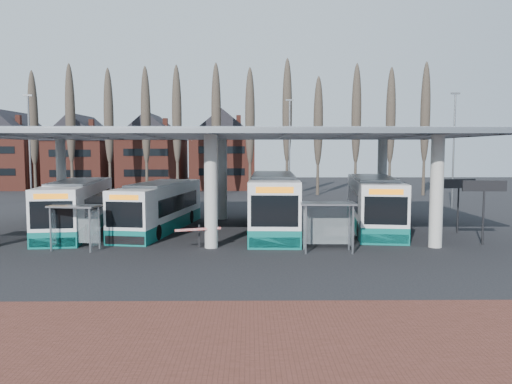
{
  "coord_description": "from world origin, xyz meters",
  "views": [
    {
      "loc": [
        2.08,
        -23.78,
        5.22
      ],
      "look_at": [
        2.44,
        7.0,
        2.6
      ],
      "focal_mm": 35.0,
      "sensor_mm": 36.0,
      "label": 1
    }
  ],
  "objects_px": {
    "bus_3": "(373,204)",
    "shelter_1": "(76,217)",
    "bus_0": "(78,207)",
    "shelter_2": "(328,216)",
    "bus_2": "(273,203)",
    "bus_1": "(160,207)"
  },
  "relations": [
    {
      "from": "bus_3",
      "to": "shelter_1",
      "type": "distance_m",
      "value": 18.7
    },
    {
      "from": "bus_0",
      "to": "shelter_2",
      "type": "bearing_deg",
      "value": -30.43
    },
    {
      "from": "bus_3",
      "to": "shelter_1",
      "type": "height_order",
      "value": "bus_3"
    },
    {
      "from": "bus_0",
      "to": "bus_3",
      "type": "height_order",
      "value": "bus_3"
    },
    {
      "from": "bus_2",
      "to": "shelter_2",
      "type": "xyz_separation_m",
      "value": [
        2.45,
        -7.1,
        0.11
      ]
    },
    {
      "from": "bus_1",
      "to": "bus_2",
      "type": "height_order",
      "value": "bus_2"
    },
    {
      "from": "bus_3",
      "to": "shelter_2",
      "type": "distance_m",
      "value": 8.85
    },
    {
      "from": "bus_3",
      "to": "bus_1",
      "type": "bearing_deg",
      "value": -169.38
    },
    {
      "from": "bus_2",
      "to": "shelter_2",
      "type": "bearing_deg",
      "value": -68.84
    },
    {
      "from": "shelter_1",
      "to": "bus_1",
      "type": "bearing_deg",
      "value": 73.55
    },
    {
      "from": "bus_1",
      "to": "shelter_1",
      "type": "distance_m",
      "value": 7.18
    },
    {
      "from": "bus_0",
      "to": "bus_3",
      "type": "bearing_deg",
      "value": -3.28
    },
    {
      "from": "bus_0",
      "to": "bus_1",
      "type": "relative_size",
      "value": 1.04
    },
    {
      "from": "shelter_2",
      "to": "bus_1",
      "type": "bearing_deg",
      "value": 145.6
    },
    {
      "from": "bus_0",
      "to": "shelter_2",
      "type": "relative_size",
      "value": 4.32
    },
    {
      "from": "bus_0",
      "to": "bus_2",
      "type": "xyz_separation_m",
      "value": [
        12.6,
        0.41,
        0.2
      ]
    },
    {
      "from": "bus_2",
      "to": "shelter_1",
      "type": "distance_m",
      "value": 12.4
    },
    {
      "from": "bus_1",
      "to": "bus_2",
      "type": "relative_size",
      "value": 0.86
    },
    {
      "from": "bus_0",
      "to": "bus_3",
      "type": "distance_m",
      "value": 19.33
    },
    {
      "from": "shelter_1",
      "to": "shelter_2",
      "type": "bearing_deg",
      "value": 7.36
    },
    {
      "from": "shelter_2",
      "to": "bus_2",
      "type": "bearing_deg",
      "value": 110.35
    },
    {
      "from": "bus_0",
      "to": "shelter_1",
      "type": "xyz_separation_m",
      "value": [
        2.01,
        -6.04,
        0.17
      ]
    }
  ]
}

